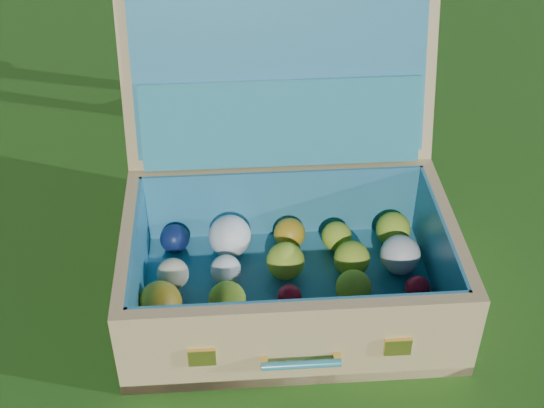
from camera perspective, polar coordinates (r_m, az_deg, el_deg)
The scene contains 2 objects.
ground at distance 1.47m, azimuth -1.84°, elevation -14.01°, with size 60.00×60.00×0.00m, color #215114.
suitcase at distance 1.58m, azimuth 0.96°, elevation -0.28°, with size 0.84×0.80×0.63m.
Camera 1 is at (-0.33, -0.85, 1.15)m, focal length 50.00 mm.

